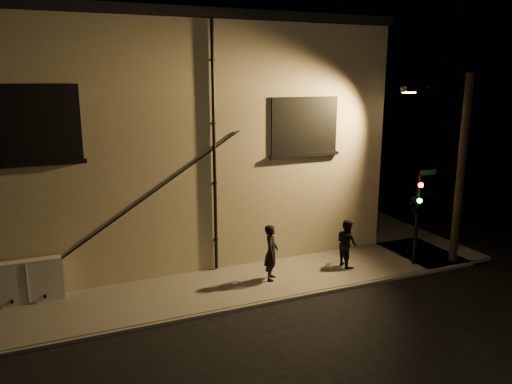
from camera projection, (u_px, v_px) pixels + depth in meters
name	position (u px, v px, depth m)	size (l,w,h in m)	color
ground	(302.00, 297.00, 15.54)	(90.00, 90.00, 0.00)	black
sidewalk	(276.00, 246.00, 19.92)	(21.00, 16.00, 0.12)	#595750
building	(143.00, 131.00, 21.42)	(16.20, 12.23, 8.80)	tan
utility_cabinet	(27.00, 281.00, 14.79)	(1.99, 0.34, 1.31)	#B7B5AE
pedestrian_a	(271.00, 252.00, 16.38)	(0.68, 0.45, 1.88)	black
pedestrian_b	(347.00, 243.00, 17.55)	(0.83, 0.65, 1.71)	black
traffic_signal	(416.00, 203.00, 17.25)	(1.36, 2.01, 3.41)	black
streetlamp_pole	(458.00, 165.00, 17.48)	(2.02, 1.38, 6.82)	black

